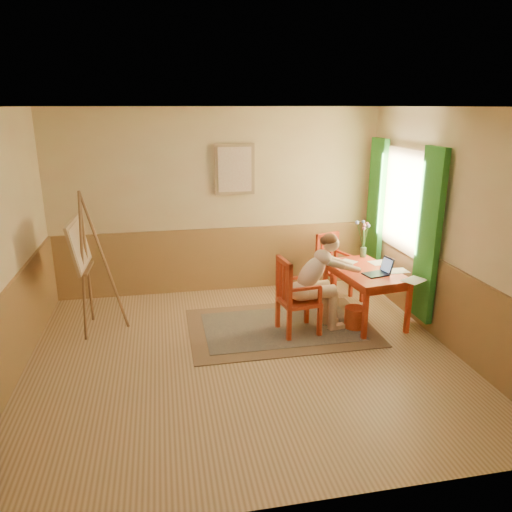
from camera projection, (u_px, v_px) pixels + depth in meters
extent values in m
cube|color=tan|center=(244.00, 357.00, 5.69)|extent=(5.00, 4.50, 0.02)
cube|color=white|center=(242.00, 106.00, 4.85)|extent=(5.00, 4.50, 0.02)
cube|color=#D5B282|center=(218.00, 202.00, 7.39)|extent=(5.00, 0.02, 2.80)
cube|color=#D5B282|center=(301.00, 333.00, 3.15)|extent=(5.00, 0.02, 2.80)
cube|color=#D5B282|center=(452.00, 230.00, 5.73)|extent=(0.02, 4.50, 2.80)
cube|color=#AF7F48|center=(220.00, 259.00, 7.63)|extent=(5.00, 0.04, 1.00)
cube|color=#AF7F48|center=(11.00, 336.00, 5.08)|extent=(0.04, 4.50, 1.00)
cube|color=#AF7F48|center=(441.00, 301.00, 5.99)|extent=(0.04, 4.50, 1.00)
cube|color=white|center=(406.00, 201.00, 6.71)|extent=(0.02, 1.00, 1.30)
cube|color=#A2825B|center=(404.00, 201.00, 6.71)|extent=(0.03, 1.12, 1.42)
cube|color=#2A8336|center=(428.00, 236.00, 6.06)|extent=(0.08, 0.45, 2.20)
cube|color=#2A8336|center=(375.00, 211.00, 7.52)|extent=(0.08, 0.45, 2.20)
cube|color=#A2825B|center=(235.00, 169.00, 7.24)|extent=(0.60, 0.04, 0.76)
cube|color=beige|center=(235.00, 170.00, 7.22)|extent=(0.50, 0.02, 0.66)
cube|color=#8C7251|center=(280.00, 327.00, 6.42)|extent=(2.40, 1.60, 0.01)
cube|color=black|center=(280.00, 327.00, 6.42)|extent=(2.00, 1.20, 0.01)
cube|color=#D64725|center=(366.00, 271.00, 6.48)|extent=(0.87, 1.28, 0.04)
cube|color=#D64725|center=(365.00, 276.00, 6.50)|extent=(0.76, 1.17, 0.10)
cube|color=#D64725|center=(365.00, 315.00, 5.99)|extent=(0.06, 0.06, 0.68)
cube|color=#D64725|center=(408.00, 308.00, 6.18)|extent=(0.06, 0.06, 0.68)
cube|color=#D64725|center=(325.00, 285.00, 6.99)|extent=(0.06, 0.06, 0.68)
cube|color=#D64725|center=(363.00, 280.00, 7.18)|extent=(0.06, 0.06, 0.68)
cube|color=#D64725|center=(299.00, 301.00, 6.16)|extent=(0.52, 0.50, 0.05)
cube|color=#D64725|center=(289.00, 326.00, 5.99)|extent=(0.06, 0.06, 0.41)
cube|color=#D64725|center=(320.00, 322.00, 6.11)|extent=(0.06, 0.06, 0.41)
cube|color=#D64725|center=(278.00, 314.00, 6.35)|extent=(0.06, 0.06, 0.41)
cube|color=#D64725|center=(307.00, 310.00, 6.47)|extent=(0.06, 0.06, 0.41)
cube|color=#D64725|center=(290.00, 286.00, 5.83)|extent=(0.06, 0.06, 0.56)
cube|color=#D64725|center=(278.00, 276.00, 6.19)|extent=(0.06, 0.06, 0.56)
cube|color=#D64725|center=(284.00, 262.00, 5.94)|extent=(0.11, 0.45, 0.06)
cube|color=#D64725|center=(287.00, 285.00, 5.92)|extent=(0.04, 0.05, 0.45)
cube|color=#D64725|center=(284.00, 282.00, 6.01)|extent=(0.04, 0.05, 0.45)
cube|color=#D64725|center=(281.00, 279.00, 6.11)|extent=(0.04, 0.05, 0.45)
cube|color=#D64725|center=(306.00, 289.00, 5.91)|extent=(0.42, 0.09, 0.04)
cube|color=#D64725|center=(320.00, 295.00, 6.00)|extent=(0.05, 0.05, 0.22)
cube|color=#D64725|center=(293.00, 278.00, 6.27)|extent=(0.42, 0.09, 0.04)
cube|color=#D64725|center=(307.00, 285.00, 6.36)|extent=(0.05, 0.05, 0.22)
cube|color=#D64725|center=(334.00, 270.00, 7.42)|extent=(0.53, 0.55, 0.04)
cube|color=#D64725|center=(316.00, 281.00, 7.56)|extent=(0.06, 0.06, 0.38)
cube|color=#D64725|center=(332.00, 289.00, 7.24)|extent=(0.06, 0.06, 0.38)
cube|color=#D64725|center=(335.00, 277.00, 7.74)|extent=(0.06, 0.06, 0.38)
cube|color=#D64725|center=(351.00, 285.00, 7.41)|extent=(0.06, 0.06, 0.38)
cube|color=#D64725|center=(317.00, 251.00, 7.41)|extent=(0.06, 0.06, 0.52)
cube|color=#D64725|center=(336.00, 248.00, 7.59)|extent=(0.06, 0.06, 0.52)
cube|color=#D64725|center=(328.00, 235.00, 7.43)|extent=(0.41, 0.18, 0.06)
cube|color=#D64725|center=(322.00, 251.00, 7.46)|extent=(0.05, 0.04, 0.43)
cube|color=#D64725|center=(327.00, 250.00, 7.51)|extent=(0.05, 0.04, 0.43)
cube|color=#D64725|center=(332.00, 249.00, 7.55)|extent=(0.05, 0.04, 0.43)
cube|color=#D64725|center=(325.00, 257.00, 7.27)|extent=(0.16, 0.38, 0.03)
cube|color=#D64725|center=(332.00, 267.00, 7.15)|extent=(0.05, 0.05, 0.21)
cube|color=#D64725|center=(344.00, 254.00, 7.44)|extent=(0.16, 0.38, 0.03)
cube|color=#D64725|center=(352.00, 264.00, 7.32)|extent=(0.05, 0.05, 0.21)
ellipsoid|color=beige|center=(300.00, 291.00, 6.12)|extent=(0.33, 0.40, 0.23)
cylinder|color=beige|center=(318.00, 293.00, 6.11)|extent=(0.47, 0.22, 0.16)
cylinder|color=beige|center=(312.00, 288.00, 6.28)|extent=(0.47, 0.22, 0.16)
cylinder|color=beige|center=(333.00, 310.00, 6.25)|extent=(0.13, 0.13, 0.52)
cylinder|color=beige|center=(326.00, 305.00, 6.42)|extent=(0.13, 0.13, 0.52)
cube|color=beige|center=(336.00, 327.00, 6.35)|extent=(0.22, 0.12, 0.08)
cube|color=beige|center=(330.00, 321.00, 6.51)|extent=(0.22, 0.12, 0.08)
ellipsoid|color=beige|center=(311.00, 273.00, 6.10)|extent=(0.53, 0.36, 0.54)
ellipsoid|color=beige|center=(323.00, 257.00, 6.09)|extent=(0.24, 0.33, 0.18)
sphere|color=beige|center=(331.00, 244.00, 6.07)|extent=(0.23, 0.23, 0.20)
ellipsoid|color=brown|center=(330.00, 239.00, 6.05)|extent=(0.22, 0.22, 0.15)
sphere|color=brown|center=(324.00, 241.00, 6.03)|extent=(0.12, 0.12, 0.11)
cylinder|color=beige|center=(335.00, 264.00, 6.00)|extent=(0.23, 0.09, 0.15)
cylinder|color=beige|center=(350.00, 268.00, 6.11)|extent=(0.31, 0.18, 0.17)
sphere|color=beige|center=(342.00, 266.00, 6.03)|extent=(0.10, 0.10, 0.09)
sphere|color=beige|center=(358.00, 270.00, 6.20)|extent=(0.08, 0.08, 0.08)
cylinder|color=beige|center=(324.00, 257.00, 6.27)|extent=(0.24, 0.14, 0.15)
cylinder|color=beige|center=(341.00, 262.00, 6.35)|extent=(0.31, 0.11, 0.17)
sphere|color=beige|center=(331.00, 259.00, 6.32)|extent=(0.10, 0.10, 0.09)
sphere|color=beige|center=(351.00, 266.00, 6.37)|extent=(0.08, 0.08, 0.08)
cube|color=#1E2338|center=(376.00, 274.00, 6.26)|extent=(0.33, 0.27, 0.02)
cube|color=#2D3342|center=(376.00, 274.00, 6.26)|extent=(0.29, 0.22, 0.00)
cube|color=#1E2338|center=(387.00, 265.00, 6.30)|extent=(0.11, 0.22, 0.20)
cube|color=#99BFF2|center=(387.00, 265.00, 6.29)|extent=(0.08, 0.18, 0.16)
cube|color=white|center=(414.00, 280.00, 6.06)|extent=(0.37, 0.33, 0.00)
cube|color=white|center=(380.00, 262.00, 6.75)|extent=(0.33, 0.25, 0.00)
cube|color=white|center=(346.00, 263.00, 6.74)|extent=(0.37, 0.35, 0.00)
cube|color=white|center=(396.00, 271.00, 6.41)|extent=(0.30, 0.22, 0.00)
cylinder|color=#3F724C|center=(363.00, 252.00, 6.99)|extent=(0.11, 0.11, 0.14)
cylinder|color=#3F7233|center=(360.00, 236.00, 6.94)|extent=(0.10, 0.08, 0.38)
sphere|color=#728CD8|center=(357.00, 222.00, 6.91)|extent=(0.08, 0.08, 0.06)
cylinder|color=#3F7233|center=(365.00, 236.00, 6.87)|extent=(0.02, 0.09, 0.40)
sphere|color=pink|center=(367.00, 223.00, 6.77)|extent=(0.05, 0.05, 0.04)
cylinder|color=#3F7233|center=(364.00, 239.00, 6.94)|extent=(0.01, 0.04, 0.29)
sphere|color=pink|center=(364.00, 229.00, 6.92)|extent=(0.06, 0.06, 0.05)
cylinder|color=#3F7233|center=(366.00, 237.00, 6.86)|extent=(0.01, 0.12, 0.37)
sphere|color=#728CD8|center=(368.00, 226.00, 6.75)|extent=(0.07, 0.07, 0.05)
cylinder|color=#3F7233|center=(364.00, 237.00, 6.97)|extent=(0.04, 0.10, 0.33)
sphere|color=pink|center=(364.00, 225.00, 6.97)|extent=(0.06, 0.06, 0.05)
cylinder|color=#3F7233|center=(364.00, 237.00, 6.95)|extent=(0.03, 0.06, 0.33)
sphere|color=pink|center=(365.00, 225.00, 6.92)|extent=(0.06, 0.06, 0.04)
cylinder|color=#3F7233|center=(363.00, 235.00, 6.97)|extent=(0.03, 0.11, 0.38)
sphere|color=#728CD8|center=(363.00, 222.00, 6.96)|extent=(0.06, 0.06, 0.04)
cylinder|color=#C54623|center=(355.00, 318.00, 6.36)|extent=(0.36, 0.36, 0.29)
cylinder|color=olive|center=(83.00, 267.00, 5.97)|extent=(0.10, 0.34, 1.83)
cylinder|color=olive|center=(87.00, 259.00, 6.25)|extent=(0.08, 0.34, 1.83)
cylinder|color=olive|center=(105.00, 262.00, 6.15)|extent=(0.48, 0.05, 1.84)
cylinder|color=olive|center=(83.00, 269.00, 6.13)|extent=(0.05, 0.51, 0.03)
cube|color=olive|center=(88.00, 268.00, 6.14)|extent=(0.08, 0.56, 0.03)
cube|color=#A2825B|center=(79.00, 244.00, 6.03)|extent=(0.17, 0.81, 0.61)
cube|color=beige|center=(80.00, 244.00, 6.03)|extent=(0.13, 0.73, 0.53)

